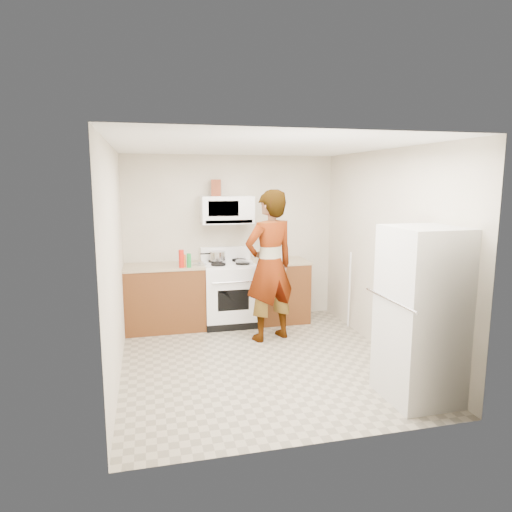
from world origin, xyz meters
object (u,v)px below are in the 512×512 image
object	(u,v)px
gas_range	(229,292)
fridge	(423,314)
kettle	(279,253)
saucepan	(217,256)
person	(270,266)
microwave	(227,210)

from	to	relation	value
gas_range	fridge	size ratio (longest dim) A/B	0.66
kettle	saucepan	world-z (taller)	kettle
gas_range	person	xyz separation A→B (m)	(0.41, -0.76, 0.52)
microwave	fridge	size ratio (longest dim) A/B	0.45
person	saucepan	distance (m)	1.05
gas_range	fridge	xyz separation A→B (m)	(1.41, -2.75, 0.36)
fridge	saucepan	bearing A→B (deg)	117.46
person	fridge	distance (m)	2.23
gas_range	saucepan	xyz separation A→B (m)	(-0.15, 0.13, 0.53)
microwave	kettle	size ratio (longest dim) A/B	4.66
fridge	saucepan	world-z (taller)	fridge
gas_range	microwave	distance (m)	1.22
gas_range	kettle	bearing A→B (deg)	10.57
gas_range	fridge	world-z (taller)	fridge
fridge	saucepan	xyz separation A→B (m)	(-1.56, 2.88, 0.17)
person	kettle	world-z (taller)	person
person	saucepan	world-z (taller)	person
fridge	gas_range	bearing A→B (deg)	116.14
fridge	kettle	size ratio (longest dim) A/B	10.43
gas_range	saucepan	world-z (taller)	gas_range
microwave	fridge	xyz separation A→B (m)	(1.41, -2.88, -0.85)
saucepan	person	bearing A→B (deg)	-57.81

